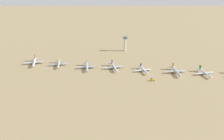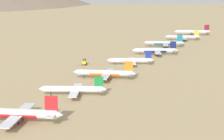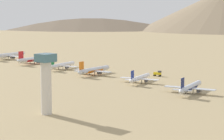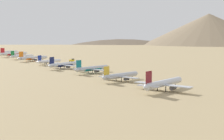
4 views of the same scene
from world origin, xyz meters
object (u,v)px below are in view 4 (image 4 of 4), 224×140
object	(u,v)px
parked_jet_4	(49,61)
parked_jet_5	(33,58)
parked_jet_7	(13,54)
parked_jet_8	(5,52)
parked_jet_0	(163,83)
service_truck	(72,60)
parked_jet_1	(120,76)
parked_jet_3	(64,65)
parked_jet_6	(22,56)
parked_jet_2	(92,68)

from	to	relation	value
parked_jet_4	parked_jet_5	size ratio (longest dim) A/B	0.85
parked_jet_7	parked_jet_8	size ratio (longest dim) A/B	0.97
parked_jet_0	parked_jet_8	xyz separation A→B (m)	(69.91, 343.20, 0.34)
parked_jet_0	service_truck	size ratio (longest dim) A/B	6.86
parked_jet_1	parked_jet_7	world-z (taller)	parked_jet_7
parked_jet_0	parked_jet_4	size ratio (longest dim) A/B	1.19
parked_jet_3	parked_jet_8	world-z (taller)	parked_jet_8
parked_jet_5	parked_jet_7	size ratio (longest dim) A/B	0.92
parked_jet_1	parked_jet_6	bearing A→B (deg)	78.61
parked_jet_3	parked_jet_0	bearing A→B (deg)	-101.06
parked_jet_0	parked_jet_7	distance (m)	305.54
parked_jet_1	parked_jet_5	distance (m)	178.46
parked_jet_2	parked_jet_6	xyz separation A→B (m)	(29.48, 169.24, -0.05)
parked_jet_8	service_truck	world-z (taller)	parked_jet_8
parked_jet_1	parked_jet_8	size ratio (longest dim) A/B	0.81
parked_jet_3	parked_jet_5	distance (m)	91.03
parked_jet_3	parked_jet_6	bearing A→B (deg)	78.24
parked_jet_0	parked_jet_3	world-z (taller)	parked_jet_0
parked_jet_3	parked_jet_5	xyz separation A→B (m)	(19.55, 88.91, 0.15)
parked_jet_5	parked_jet_6	bearing A→B (deg)	79.70
parked_jet_6	parked_jet_7	size ratio (longest dim) A/B	0.84
parked_jet_7	parked_jet_0	bearing A→B (deg)	-101.76
parked_jet_5	service_truck	xyz separation A→B (m)	(23.28, -39.00, -1.52)
parked_jet_4	parked_jet_6	bearing A→B (deg)	80.15
parked_jet_8	parked_jet_5	bearing A→B (deg)	-101.34
parked_jet_4	parked_jet_3	bearing A→B (deg)	-105.45
parked_jet_1	parked_jet_3	xyz separation A→B (m)	(16.44, 85.88, 0.17)
parked_jet_7	parked_jet_4	bearing A→B (deg)	-101.18
parked_jet_4	service_truck	world-z (taller)	parked_jet_4
parked_jet_7	parked_jet_1	bearing A→B (deg)	-101.79
parked_jet_2	parked_jet_5	bearing A→B (deg)	80.25
parked_jet_1	parked_jet_2	distance (m)	46.82
parked_jet_2	parked_jet_4	world-z (taller)	parked_jet_2
parked_jet_4	service_truck	xyz separation A→B (m)	(30.92, 6.81, -1.03)
parked_jet_4	parked_jet_7	size ratio (longest dim) A/B	0.78
parked_jet_6	parked_jet_7	xyz separation A→B (m)	(10.99, 45.22, 0.58)
parked_jet_5	service_truck	distance (m)	45.45
parked_jet_2	service_truck	distance (m)	101.81
parked_jet_2	parked_jet_1	bearing A→B (deg)	-106.94
parked_jet_1	parked_jet_6	size ratio (longest dim) A/B	0.99
parked_jet_1	parked_jet_3	distance (m)	87.44
parked_jet_5	parked_jet_8	world-z (taller)	parked_jet_8
parked_jet_2	parked_jet_4	size ratio (longest dim) A/B	1.12
parked_jet_6	service_truck	xyz separation A→B (m)	(16.15, -78.24, -1.27)
parked_jet_0	parked_jet_3	bearing A→B (deg)	78.94
parked_jet_0	parked_jet_1	size ratio (longest dim) A/B	1.12
parked_jet_7	service_truck	bearing A→B (deg)	-87.61
parked_jet_1	parked_jet_0	bearing A→B (deg)	-101.54
parked_jet_2	parked_jet_8	distance (m)	262.98
service_truck	parked_jet_7	bearing A→B (deg)	92.39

